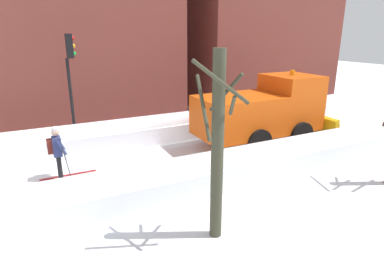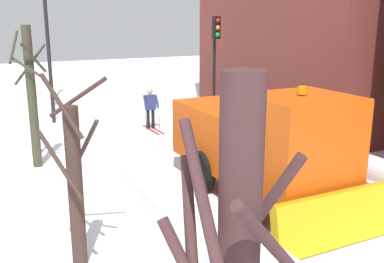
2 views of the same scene
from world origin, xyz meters
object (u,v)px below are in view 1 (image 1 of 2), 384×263
object	(u,v)px
skier	(57,150)
bare_tree_near	(218,145)
plow_truck	(265,110)
traffic_light_pole	(71,71)

from	to	relation	value
skier	bare_tree_near	xyz separation A→B (m)	(5.01, 3.03, 1.28)
plow_truck	traffic_light_pole	distance (m)	8.00
traffic_light_pole	bare_tree_near	xyz separation A→B (m)	(7.56, 2.07, -0.94)
plow_truck	skier	xyz separation A→B (m)	(-0.16, -8.27, -0.48)
plow_truck	traffic_light_pole	xyz separation A→B (m)	(-2.71, -7.32, 1.75)
skier	traffic_light_pole	size ratio (longest dim) A/B	0.39
plow_truck	bare_tree_near	distance (m)	7.19
skier	plow_truck	bearing A→B (deg)	88.91
skier	traffic_light_pole	distance (m)	3.52
traffic_light_pole	plow_truck	bearing A→B (deg)	69.64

